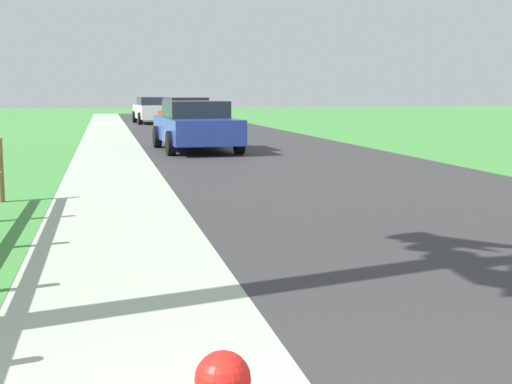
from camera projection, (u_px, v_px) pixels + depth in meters
ground_plane at (137, 140)px, 26.10m from camera, size 120.00×120.00×0.00m
road_asphalt at (222, 136)px, 28.76m from camera, size 7.00×66.00×0.01m
curb_concrete at (56, 138)px, 27.42m from camera, size 6.00×66.00×0.01m
grass_verge at (15, 138)px, 27.11m from camera, size 5.00×66.00×0.00m
parked_suv_blue at (196, 126)px, 21.15m from camera, size 2.33×5.00×1.48m
parked_car_red at (186, 115)px, 30.58m from camera, size 2.28×4.36×1.53m
parked_car_white at (153, 110)px, 40.46m from camera, size 2.29×4.77×1.50m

